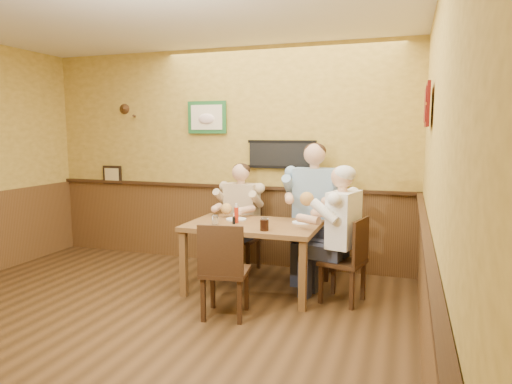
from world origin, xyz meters
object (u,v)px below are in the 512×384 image
at_px(diner_tan_shirt, 242,223).
at_px(pepper_shaker, 234,220).
at_px(chair_right_end, 343,260).
at_px(water_glass_left, 215,220).
at_px(dining_table, 253,232).
at_px(chair_back_left, 242,237).
at_px(chair_back_right, 314,235).
at_px(salt_shaker, 235,217).
at_px(chair_near_side, 225,269).
at_px(water_glass_mid, 265,224).
at_px(hot_sauce_bottle, 236,214).
at_px(diner_blue_polo, 314,217).
at_px(cola_tumbler, 264,225).
at_px(diner_white_elder, 343,242).

relative_size(diner_tan_shirt, pepper_shaker, 15.18).
bearing_deg(chair_right_end, water_glass_left, -68.36).
relative_size(dining_table, chair_back_left, 1.65).
bearing_deg(dining_table, pepper_shaker, -151.98).
bearing_deg(water_glass_left, chair_right_end, 7.92).
height_order(chair_back_right, salt_shaker, chair_back_right).
bearing_deg(chair_back_right, water_glass_left, -134.18).
bearing_deg(chair_near_side, diner_tan_shirt, -84.86).
distance_m(chair_back_left, chair_right_end, 1.50).
height_order(water_glass_left, water_glass_mid, water_glass_mid).
bearing_deg(water_glass_mid, hot_sauce_bottle, 149.11).
bearing_deg(chair_right_end, water_glass_mid, -58.23).
bearing_deg(diner_tan_shirt, diner_blue_polo, 11.13).
bearing_deg(hot_sauce_bottle, chair_back_left, 105.63).
distance_m(diner_tan_shirt, water_glass_mid, 1.11).
relative_size(chair_near_side, water_glass_mid, 7.51).
bearing_deg(salt_shaker, chair_near_side, -75.28).
relative_size(chair_back_right, chair_near_side, 1.11).
xyz_separation_m(cola_tumbler, hot_sauce_bottle, (-0.41, 0.28, 0.04)).
relative_size(dining_table, chair_back_right, 1.39).
xyz_separation_m(chair_back_right, salt_shaker, (-0.74, -0.70, 0.29)).
distance_m(dining_table, chair_back_left, 0.79).
bearing_deg(water_glass_mid, chair_back_left, 122.52).
relative_size(cola_tumbler, hot_sauce_bottle, 0.59).
relative_size(chair_back_left, diner_tan_shirt, 0.70).
height_order(chair_back_right, water_glass_left, chair_back_right).
bearing_deg(water_glass_mid, chair_near_side, -116.60).
relative_size(diner_tan_shirt, water_glass_mid, 10.02).
bearing_deg(salt_shaker, water_glass_left, -117.57).
bearing_deg(chair_back_right, water_glass_mid, -108.20).
relative_size(dining_table, pepper_shaker, 17.55).
height_order(diner_blue_polo, salt_shaker, diner_blue_polo).
bearing_deg(chair_right_end, diner_blue_polo, -135.64).
bearing_deg(chair_right_end, diner_white_elder, 180.00).
distance_m(chair_back_right, cola_tumbler, 1.14).
xyz_separation_m(chair_near_side, diner_tan_shirt, (-0.35, 1.40, 0.15)).
height_order(water_glass_left, pepper_shaker, water_glass_left).
distance_m(chair_right_end, cola_tumbler, 0.88).
bearing_deg(chair_back_right, chair_near_side, -111.51).
relative_size(chair_near_side, water_glass_left, 8.67).
xyz_separation_m(chair_right_end, water_glass_mid, (-0.76, -0.25, 0.37)).
xyz_separation_m(chair_near_side, diner_blue_polo, (0.54, 1.48, 0.26)).
relative_size(diner_blue_polo, water_glass_mid, 11.88).
bearing_deg(chair_back_right, hot_sauce_bottle, -133.64).
relative_size(chair_back_left, chair_back_right, 0.84).
relative_size(chair_back_left, chair_right_end, 0.96).
relative_size(dining_table, water_glass_left, 13.37).
xyz_separation_m(diner_blue_polo, diner_white_elder, (0.45, -0.76, -0.09)).
bearing_deg(water_glass_left, salt_shaker, 62.43).
bearing_deg(water_glass_left, chair_back_right, 47.36).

